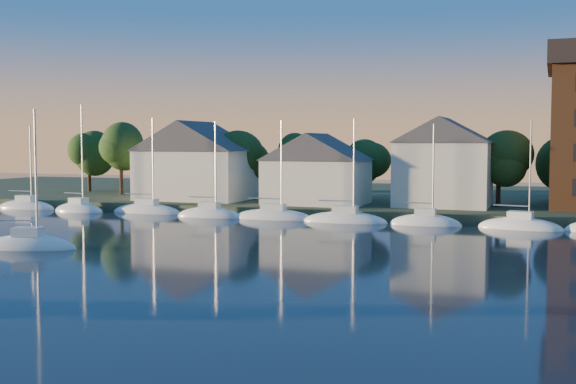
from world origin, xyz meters
The scene contains 9 objects.
ground centered at (0.00, 0.00, 0.00)m, with size 260.00×260.00×0.00m, color black.
shoreline_land centered at (0.00, 75.00, 0.00)m, with size 160.00×50.00×2.00m, color #323E24.
wooden_dock centered at (0.00, 52.00, 0.00)m, with size 120.00×3.00×1.00m, color brown.
clubhouse_west centered at (-22.00, 58.00, 5.93)m, with size 13.65×9.45×9.64m.
clubhouse_centre centered at (-6.00, 57.00, 5.13)m, with size 11.55×8.40×8.08m.
clubhouse_east centered at (8.00, 59.00, 6.00)m, with size 10.50×8.40×9.80m.
tree_line centered at (2.00, 63.00, 7.18)m, with size 93.40×5.40×8.90m.
moored_fleet centered at (0.00, 49.00, 0.10)m, with size 87.50×2.40×12.05m.
drifting_sailboat_left centered at (-17.77, 22.64, 0.10)m, with size 7.84×4.37×11.64m.
Camera 1 is at (19.43, -21.29, 8.08)m, focal length 45.00 mm.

